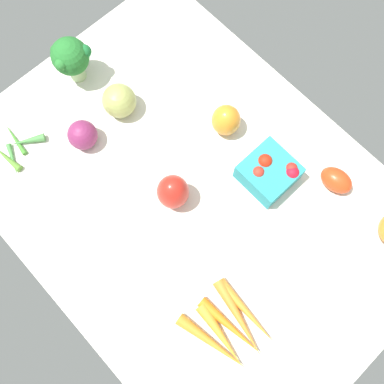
{
  "coord_description": "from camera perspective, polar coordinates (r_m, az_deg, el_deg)",
  "views": [
    {
      "loc": [
        21.24,
        -19.94,
        98.48
      ],
      "look_at": [
        0.0,
        0.0,
        4.0
      ],
      "focal_mm": 40.74,
      "sensor_mm": 36.0,
      "label": 1
    }
  ],
  "objects": [
    {
      "name": "heirloom_tomato_green",
      "position": [
        1.07,
        -9.51,
        11.7
      ],
      "size": [
        8.18,
        8.18,
        8.18
      ],
      "primitive_type": "sphere",
      "color": "#9EA656",
      "rests_on": "tablecloth"
    },
    {
      "name": "bell_pepper_red",
      "position": [
        0.96,
        -2.51,
        0.02
      ],
      "size": [
        8.6,
        8.6,
        10.21
      ],
      "primitive_type": "ellipsoid",
      "rotation": [
        0.0,
        0.0,
        4.95
      ],
      "color": "red",
      "rests_on": "tablecloth"
    },
    {
      "name": "okra_pile",
      "position": [
        1.12,
        -21.91,
        5.32
      ],
      "size": [
        13.21,
        11.73,
        2.0
      ],
      "color": "#478842",
      "rests_on": "tablecloth"
    },
    {
      "name": "roma_tomato",
      "position": [
        1.04,
        18.37,
        1.48
      ],
      "size": [
        8.35,
        6.34,
        5.24
      ],
      "primitive_type": "ellipsoid",
      "rotation": [
        0.0,
        0.0,
        3.29
      ],
      "color": "red",
      "rests_on": "tablecloth"
    },
    {
      "name": "bell_pepper_orange",
      "position": [
        1.03,
        4.47,
        9.36
      ],
      "size": [
        8.48,
        8.48,
        8.38
      ],
      "primitive_type": "ellipsoid",
      "rotation": [
        0.0,
        0.0,
        4.43
      ],
      "color": "orange",
      "rests_on": "tablecloth"
    },
    {
      "name": "tablecloth",
      "position": [
        1.02,
        -0.0,
        -0.5
      ],
      "size": [
        104.0,
        76.0,
        2.0
      ],
      "primitive_type": "cube",
      "color": "silver",
      "rests_on": "ground"
    },
    {
      "name": "broccoli_head",
      "position": [
        1.11,
        -15.62,
        16.61
      ],
      "size": [
        9.46,
        9.38,
        12.88
      ],
      "color": "#9FBF87",
      "rests_on": "tablecloth"
    },
    {
      "name": "berry_basket",
      "position": [
        1.01,
        10.11,
        2.59
      ],
      "size": [
        11.3,
        11.3,
        6.87
      ],
      "color": "teal",
      "rests_on": "tablecloth"
    },
    {
      "name": "carrot_bunch",
      "position": [
        0.95,
        4.95,
        -17.19
      ],
      "size": [
        17.77,
        14.16,
        2.74
      ],
      "color": "orange",
      "rests_on": "tablecloth"
    },
    {
      "name": "red_onion_center",
      "position": [
        1.05,
        -14.13,
        7.26
      ],
      "size": [
        6.99,
        6.99,
        6.99
      ],
      "primitive_type": "sphere",
      "color": "#822958",
      "rests_on": "tablecloth"
    }
  ]
}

